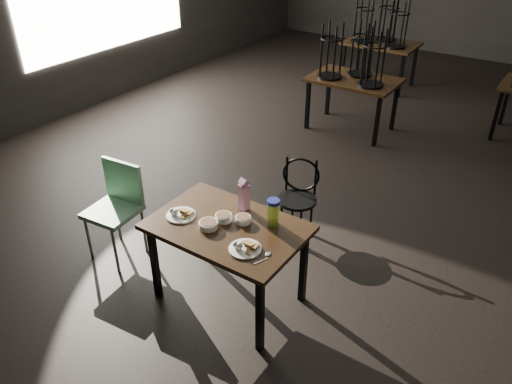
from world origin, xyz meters
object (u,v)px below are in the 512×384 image
Objects in this scene: bentwood_chair at (299,192)px; school_chair at (117,202)px; juice_carton at (244,195)px; water_bottle at (273,212)px; main_table at (228,233)px.

school_chair reaches higher than bentwood_chair.
water_bottle is (0.31, -0.06, -0.02)m from juice_carton.
water_bottle reaches higher than main_table.
main_table is 5.42× the size of water_bottle.
bentwood_chair is at bearing 89.95° from main_table.
school_chair is (-1.22, -0.05, -0.12)m from main_table.
water_bottle is at bearing -92.36° from bentwood_chair.
main_table is 4.31× the size of juice_carton.
main_table is 1.51× the size of bentwood_chair.
bentwood_chair is 1.70m from school_chair.
juice_carton reaches higher than school_chair.
juice_carton reaches higher than water_bottle.
water_bottle is at bearing 36.53° from main_table.
main_table is at bearing -109.57° from bentwood_chair.
school_chair is at bearing -170.20° from water_bottle.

